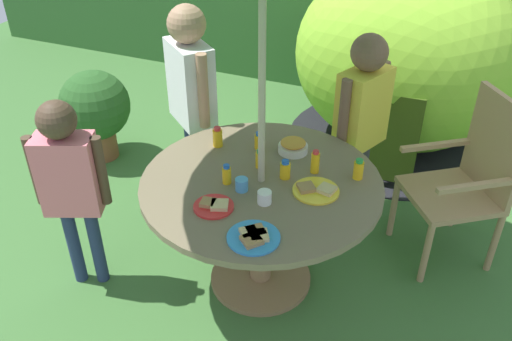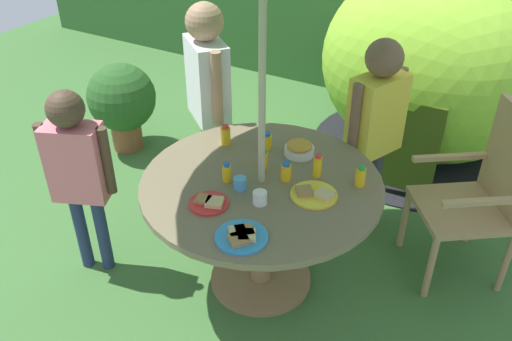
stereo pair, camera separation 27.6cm
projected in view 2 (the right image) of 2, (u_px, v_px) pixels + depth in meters
ground_plane at (261, 280)px, 3.21m from camera, size 10.00×10.00×0.02m
garden_table at (261, 204)px, 2.89m from camera, size 1.27×1.27×0.71m
wooden_chair at (483, 190)px, 3.00m from camera, size 0.67×0.67×1.04m
dome_tent at (436, 64)px, 4.04m from camera, size 1.82×1.82×1.50m
potted_plant at (122, 100)px, 4.24m from camera, size 0.54×0.54×0.73m
child_in_yellow_shirt at (377, 115)px, 3.19m from camera, size 0.30×0.41×1.29m
child_in_white_shirt at (208, 81)px, 3.44m from camera, size 0.41×0.38×1.39m
child_in_pink_shirt at (77, 163)px, 2.90m from camera, size 0.37×0.27×1.17m
snack_bowl at (299, 149)px, 3.01m from camera, size 0.17×0.17×0.08m
plate_back_edge at (242, 236)px, 2.42m from camera, size 0.24×0.24×0.03m
plate_near_left at (209, 202)px, 2.63m from camera, size 0.20×0.20×0.03m
plate_mid_left at (314, 194)px, 2.69m from camera, size 0.24×0.24×0.03m
juice_bottle_near_right at (227, 173)px, 2.78m from camera, size 0.05×0.05×0.11m
juice_bottle_far_left at (263, 159)px, 2.89m from camera, size 0.05×0.05×0.11m
juice_bottle_far_right at (317, 166)px, 2.81m from camera, size 0.05×0.05×0.13m
juice_bottle_center_front at (267, 141)px, 3.05m from camera, size 0.06×0.06×0.10m
juice_bottle_center_back at (226, 135)px, 3.09m from camera, size 0.06×0.06×0.12m
juice_bottle_mid_right at (286, 172)px, 2.79m from camera, size 0.06×0.06×0.11m
juice_bottle_front_edge at (360, 176)px, 2.75m from camera, size 0.05×0.05×0.12m
cup_near at (260, 198)px, 2.63m from camera, size 0.07×0.07×0.07m
cup_far at (240, 184)px, 2.73m from camera, size 0.07×0.07×0.07m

